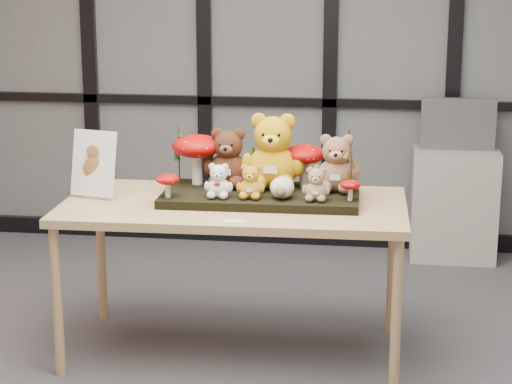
# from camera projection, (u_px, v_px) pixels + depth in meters

# --- Properties ---
(room_shell) EXTENTS (5.00, 5.00, 5.00)m
(room_shell) POSITION_uv_depth(u_px,v_px,m) (195.00, 41.00, 4.09)
(room_shell) COLOR beige
(room_shell) RESTS_ON floor
(glass_partition) EXTENTS (4.90, 0.06, 2.78)m
(glass_partition) POSITION_uv_depth(u_px,v_px,m) (267.00, 50.00, 6.53)
(glass_partition) COLOR #2D383F
(glass_partition) RESTS_ON floor
(display_table) EXTENTS (1.78, 0.92, 0.82)m
(display_table) POSITION_uv_depth(u_px,v_px,m) (234.00, 215.00, 4.76)
(display_table) COLOR tan
(display_table) RESTS_ON floor
(diorama_tray) EXTENTS (1.02, 0.53, 0.04)m
(diorama_tray) POSITION_uv_depth(u_px,v_px,m) (261.00, 196.00, 4.78)
(diorama_tray) COLOR black
(diorama_tray) RESTS_ON display_table
(bear_pooh_yellow) EXTENTS (0.34, 0.31, 0.43)m
(bear_pooh_yellow) POSITION_uv_depth(u_px,v_px,m) (273.00, 147.00, 4.82)
(bear_pooh_yellow) COLOR #CB950C
(bear_pooh_yellow) RESTS_ON diorama_tray
(bear_brown_medium) EXTENTS (0.27, 0.24, 0.34)m
(bear_brown_medium) POSITION_uv_depth(u_px,v_px,m) (228.00, 154.00, 4.87)
(bear_brown_medium) COLOR #401F11
(bear_brown_medium) RESTS_ON diorama_tray
(bear_tan_back) EXTENTS (0.25, 0.23, 0.33)m
(bear_tan_back) POSITION_uv_depth(u_px,v_px,m) (336.00, 160.00, 4.77)
(bear_tan_back) COLOR #885E3E
(bear_tan_back) RESTS_ON diorama_tray
(bear_small_yellow) EXTENTS (0.15, 0.13, 0.19)m
(bear_small_yellow) POSITION_uv_depth(u_px,v_px,m) (251.00, 179.00, 4.64)
(bear_small_yellow) COLOR #C88C21
(bear_small_yellow) RESTS_ON diorama_tray
(bear_white_bow) EXTENTS (0.15, 0.14, 0.19)m
(bear_white_bow) POSITION_uv_depth(u_px,v_px,m) (219.00, 179.00, 4.65)
(bear_white_bow) COLOR white
(bear_white_bow) RESTS_ON diorama_tray
(bear_beige_small) EXTENTS (0.15, 0.13, 0.19)m
(bear_beige_small) POSITION_uv_depth(u_px,v_px,m) (316.00, 182.00, 4.59)
(bear_beige_small) COLOR #9B7959
(bear_beige_small) RESTS_ON diorama_tray
(plush_cream_hedgehog) EXTENTS (0.09, 0.09, 0.12)m
(plush_cream_hedgehog) POSITION_uv_depth(u_px,v_px,m) (282.00, 187.00, 4.63)
(plush_cream_hedgehog) COLOR silver
(plush_cream_hedgehog) RESTS_ON diorama_tray
(mushroom_back_left) EXTENTS (0.26, 0.26, 0.29)m
(mushroom_back_left) POSITION_uv_depth(u_px,v_px,m) (197.00, 157.00, 4.92)
(mushroom_back_left) COLOR #900504
(mushroom_back_left) RESTS_ON diorama_tray
(mushroom_back_right) EXTENTS (0.22, 0.22, 0.25)m
(mushroom_back_right) POSITION_uv_depth(u_px,v_px,m) (304.00, 163.00, 4.87)
(mushroom_back_right) COLOR #900504
(mushroom_back_right) RESTS_ON diorama_tray
(mushroom_front_left) EXTENTS (0.12, 0.12, 0.13)m
(mushroom_front_left) POSITION_uv_depth(u_px,v_px,m) (168.00, 184.00, 4.66)
(mushroom_front_left) COLOR #900504
(mushroom_front_left) RESTS_ON diorama_tray
(mushroom_front_right) EXTENTS (0.10, 0.10, 0.11)m
(mushroom_front_right) POSITION_uv_depth(u_px,v_px,m) (350.00, 189.00, 4.60)
(mushroom_front_right) COLOR #900504
(mushroom_front_right) RESTS_ON diorama_tray
(sprig_green_far_left) EXTENTS (0.05, 0.05, 0.31)m
(sprig_green_far_left) POSITION_uv_depth(u_px,v_px,m) (179.00, 155.00, 4.92)
(sprig_green_far_left) COLOR black
(sprig_green_far_left) RESTS_ON diorama_tray
(sprig_green_mid_left) EXTENTS (0.05, 0.05, 0.22)m
(sprig_green_mid_left) POSITION_uv_depth(u_px,v_px,m) (213.00, 162.00, 4.96)
(sprig_green_mid_left) COLOR black
(sprig_green_mid_left) RESTS_ON diorama_tray
(sprig_dry_far_right) EXTENTS (0.05, 0.05, 0.32)m
(sprig_dry_far_right) POSITION_uv_depth(u_px,v_px,m) (348.00, 160.00, 4.80)
(sprig_dry_far_right) COLOR brown
(sprig_dry_far_right) RESTS_ON diorama_tray
(sprig_dry_mid_right) EXTENTS (0.05, 0.05, 0.24)m
(sprig_dry_mid_right) POSITION_uv_depth(u_px,v_px,m) (351.00, 173.00, 4.68)
(sprig_dry_mid_right) COLOR brown
(sprig_dry_mid_right) RESTS_ON diorama_tray
(sprig_green_centre) EXTENTS (0.05, 0.05, 0.19)m
(sprig_green_centre) POSITION_uv_depth(u_px,v_px,m) (253.00, 165.00, 4.95)
(sprig_green_centre) COLOR black
(sprig_green_centre) RESTS_ON diorama_tray
(sign_holder) EXTENTS (0.26, 0.13, 0.35)m
(sign_holder) POSITION_uv_depth(u_px,v_px,m) (94.00, 166.00, 4.80)
(sign_holder) COLOR silver
(sign_holder) RESTS_ON display_table
(label_card) EXTENTS (0.10, 0.03, 0.00)m
(label_card) POSITION_uv_depth(u_px,v_px,m) (235.00, 221.00, 4.40)
(label_card) COLOR white
(label_card) RESTS_ON display_table
(cabinet) EXTENTS (0.58, 0.34, 0.77)m
(cabinet) POSITION_uv_depth(u_px,v_px,m) (454.00, 205.00, 6.40)
(cabinet) COLOR #A59D93
(cabinet) RESTS_ON floor
(monitor) EXTENTS (0.50, 0.05, 0.35)m
(monitor) POSITION_uv_depth(u_px,v_px,m) (458.00, 124.00, 6.28)
(monitor) COLOR #52545A
(monitor) RESTS_ON cabinet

